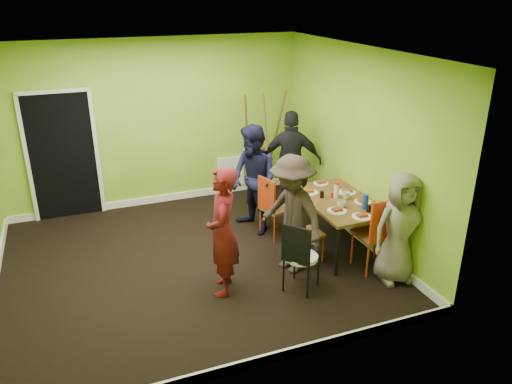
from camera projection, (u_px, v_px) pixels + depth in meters
ground at (193, 262)px, 6.89m from camera, size 5.00×5.00×0.00m
room_walls at (187, 195)px, 6.54m from camera, size 5.04×4.54×2.82m
dining_table at (338, 203)px, 7.03m from camera, size 0.90×1.50×0.75m
chair_left_far at (272, 204)px, 7.38m from camera, size 0.49×0.49×0.96m
chair_left_near at (304, 228)px, 6.75m from camera, size 0.39×0.38×0.87m
chair_back_end at (294, 175)px, 8.20m from camera, size 0.43×0.49×0.91m
chair_front_end at (378, 230)px, 6.46m from camera, size 0.44×0.45×1.06m
chair_bentwood at (300, 254)px, 6.04m from camera, size 0.51×0.51×0.94m
easel at (263, 147)px, 8.66m from camera, size 0.77×0.72×1.92m
plate_near_left at (309, 192)px, 7.23m from camera, size 0.27×0.27×0.01m
plate_near_right at (337, 211)px, 6.63m from camera, size 0.26×0.26×0.01m
plate_far_back at (321, 183)px, 7.56m from camera, size 0.23×0.23×0.01m
plate_far_front at (362, 217)px, 6.47m from camera, size 0.26×0.26×0.01m
plate_wall_back at (347, 192)px, 7.24m from camera, size 0.26×0.26×0.01m
plate_wall_front at (363, 202)px, 6.92m from camera, size 0.24×0.24×0.01m
thermos at (336, 191)px, 7.03m from camera, size 0.07×0.07×0.21m
blue_bottle at (365, 201)px, 6.69m from camera, size 0.08×0.08×0.21m
orange_bottle at (332, 195)px, 7.07m from camera, size 0.04×0.04×0.08m
glass_mid at (322, 194)px, 7.05m from camera, size 0.06×0.06×0.10m
glass_back at (337, 186)px, 7.36m from camera, size 0.07×0.07×0.09m
glass_front at (369, 208)px, 6.61m from camera, size 0.06×0.06×0.10m
cup_a at (341, 204)px, 6.74m from camera, size 0.12×0.12×0.09m
cup_b at (346, 195)px, 7.01m from camera, size 0.11×0.11×0.10m
person_standing at (223, 232)px, 5.95m from camera, size 0.57×0.69×1.62m
person_left_far at (253, 180)px, 7.47m from camera, size 0.82×0.94×1.67m
person_left_near at (292, 214)px, 6.43m from camera, size 0.90×1.17×1.60m
person_back_end at (291, 161)px, 8.24m from camera, size 1.07×0.79×1.69m
person_front_end at (400, 228)px, 6.22m from camera, size 0.75×0.53×1.46m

